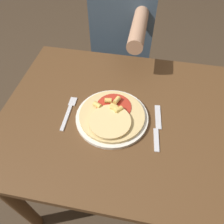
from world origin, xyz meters
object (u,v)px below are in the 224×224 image
at_px(dining_table, 120,132).
at_px(fork, 69,111).
at_px(person_diner, 123,35).
at_px(plate, 112,117).
at_px(knife, 157,128).
at_px(pizza, 112,115).

relative_size(dining_table, fork, 5.54).
bearing_deg(dining_table, person_diner, 97.75).
distance_m(fork, person_diner, 0.66).
relative_size(fork, person_diner, 0.14).
relative_size(dining_table, person_diner, 0.79).
height_order(plate, person_diner, person_diner).
bearing_deg(knife, pizza, 176.91).
xyz_separation_m(plate, knife, (0.18, -0.01, -0.00)).
height_order(dining_table, fork, fork).
bearing_deg(pizza, dining_table, 50.00).
bearing_deg(knife, plate, 175.49).
xyz_separation_m(plate, fork, (-0.18, 0.00, -0.00)).
distance_m(dining_table, fork, 0.25).
height_order(dining_table, knife, knife).
height_order(pizza, person_diner, person_diner).
bearing_deg(fork, pizza, -2.49).
xyz_separation_m(plate, person_diner, (-0.06, 0.66, -0.04)).
bearing_deg(fork, plate, -1.06).
height_order(fork, person_diner, person_diner).
relative_size(plate, fork, 1.64).
distance_m(knife, person_diner, 0.71).
bearing_deg(fork, knife, -2.79).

